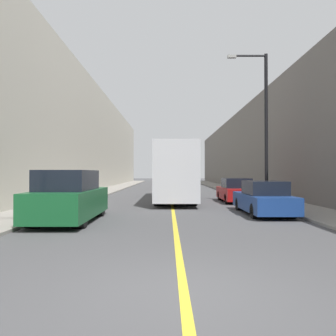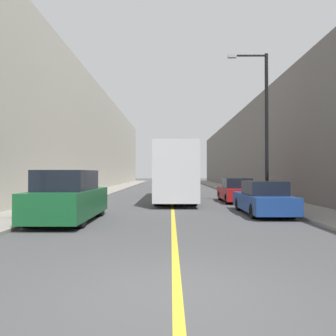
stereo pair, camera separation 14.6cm
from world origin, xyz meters
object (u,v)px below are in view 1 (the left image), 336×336
Objects in this scene: car_right_near at (264,199)px; street_lamp_right at (264,120)px; bus at (175,172)px; car_right_mid at (236,191)px; parked_suv_left at (70,198)px.

street_lamp_right is (1.24, 4.20, 4.28)m from car_right_near.
bus is 4.22m from car_right_mid.
car_right_mid is at bearing 122.26° from street_lamp_right.
car_right_near is at bearing -61.63° from bus.
parked_suv_left is 8.39m from car_right_near.
parked_suv_left is 1.05× the size of car_right_near.
car_right_mid is 4.84m from street_lamp_right.
bus is 8.25m from car_right_near.
parked_suv_left is at bearing -114.10° from bus.
bus is at bearing 149.78° from street_lamp_right.
car_right_mid is 0.50× the size of street_lamp_right.
bus is 2.20× the size of parked_suv_left.
car_right_mid is (0.02, 6.13, 0.01)m from car_right_near.
car_right_near is (3.88, -7.18, -1.23)m from bus.
street_lamp_right reaches higher than parked_suv_left.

